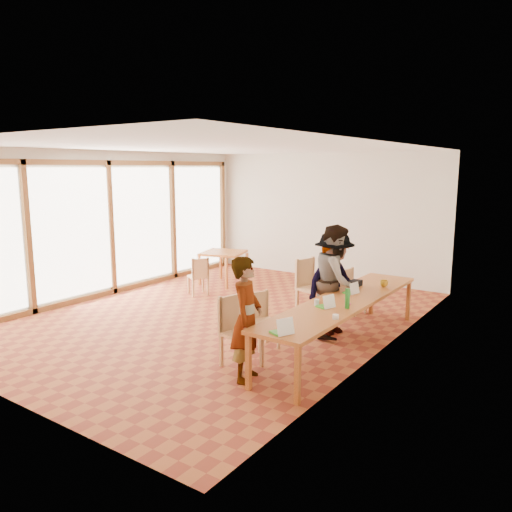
{
  "coord_description": "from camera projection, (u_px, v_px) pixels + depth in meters",
  "views": [
    {
      "loc": [
        5.46,
        -6.8,
        2.66
      ],
      "look_at": [
        0.49,
        0.38,
        1.1
      ],
      "focal_mm": 35.0,
      "sensor_mm": 36.0,
      "label": 1
    }
  ],
  "objects": [
    {
      "name": "person_near",
      "position": [
        247.0,
        319.0,
        6.21
      ],
      "size": [
        0.56,
        0.67,
        1.58
      ],
      "primitive_type": "imported",
      "rotation": [
        0.0,
        0.0,
        1.92
      ],
      "color": "gray",
      "rests_on": "ground"
    },
    {
      "name": "laptop_mid",
      "position": [
        327.0,
        304.0,
        6.86
      ],
      "size": [
        0.25,
        0.26,
        0.18
      ],
      "rotation": [
        0.0,
        0.0,
        -0.31
      ],
      "color": "green",
      "rests_on": "communal_table"
    },
    {
      "name": "chair_far",
      "position": [
        309.0,
        280.0,
        9.07
      ],
      "size": [
        0.58,
        0.58,
        0.55
      ],
      "rotation": [
        0.0,
        0.0,
        -0.25
      ],
      "color": "#E3AA71",
      "rests_on": "ground"
    },
    {
      "name": "laptop_far",
      "position": [
        352.0,
        290.0,
        7.62
      ],
      "size": [
        0.22,
        0.24,
        0.18
      ],
      "rotation": [
        0.0,
        0.0,
        -0.21
      ],
      "color": "green",
      "rests_on": "communal_table"
    },
    {
      "name": "side_table",
      "position": [
        223.0,
        255.0,
        11.44
      ],
      "size": [
        0.9,
        0.9,
        0.75
      ],
      "rotation": [
        0.0,
        0.0,
        0.31
      ],
      "color": "#C76D2C",
      "rests_on": "ground"
    },
    {
      "name": "communal_table",
      "position": [
        344.0,
        303.0,
        7.3
      ],
      "size": [
        0.8,
        4.0,
        0.75
      ],
      "color": "#C76D2C",
      "rests_on": "ground"
    },
    {
      "name": "yellow_mug",
      "position": [
        384.0,
        283.0,
        8.08
      ],
      "size": [
        0.17,
        0.17,
        0.1
      ],
      "primitive_type": "imported",
      "rotation": [
        0.0,
        0.0,
        -0.4
      ],
      "color": "gold",
      "rests_on": "communal_table"
    },
    {
      "name": "condiment_cup",
      "position": [
        336.0,
        317.0,
        6.34
      ],
      "size": [
        0.08,
        0.08,
        0.06
      ],
      "primitive_type": "cylinder",
      "color": "white",
      "rests_on": "communal_table"
    },
    {
      "name": "green_bottle",
      "position": [
        347.0,
        298.0,
        6.81
      ],
      "size": [
        0.07,
        0.07,
        0.28
      ],
      "primitive_type": "cylinder",
      "color": "#1F6E22",
      "rests_on": "communal_table"
    },
    {
      "name": "wall_right",
      "position": [
        386.0,
        250.0,
        7.09
      ],
      "size": [
        0.1,
        8.0,
        3.0
      ],
      "primitive_type": "cube",
      "color": "beige",
      "rests_on": "ground"
    },
    {
      "name": "ceiling",
      "position": [
        220.0,
        146.0,
        8.5
      ],
      "size": [
        6.0,
        8.0,
        0.04
      ],
      "primitive_type": "cube",
      "color": "white",
      "rests_on": "wall_back"
    },
    {
      "name": "wall_back",
      "position": [
        325.0,
        216.0,
        12.01
      ],
      "size": [
        6.0,
        0.1,
        3.0
      ],
      "primitive_type": "cube",
      "color": "beige",
      "rests_on": "ground"
    },
    {
      "name": "chair_mid",
      "position": [
        260.0,
        313.0,
        7.45
      ],
      "size": [
        0.51,
        0.51,
        0.44
      ],
      "rotation": [
        0.0,
        0.0,
        -0.41
      ],
      "color": "#E3AA71",
      "rests_on": "ground"
    },
    {
      "name": "laptop_near",
      "position": [
        283.0,
        329.0,
        5.77
      ],
      "size": [
        0.28,
        0.29,
        0.2
      ],
      "rotation": [
        0.0,
        0.0,
        -0.42
      ],
      "color": "green",
      "rests_on": "communal_table"
    },
    {
      "name": "chair_near",
      "position": [
        236.0,
        323.0,
        6.72
      ],
      "size": [
        0.53,
        0.53,
        0.51
      ],
      "rotation": [
        0.0,
        0.0,
        -0.2
      ],
      "color": "#E3AA71",
      "rests_on": "ground"
    },
    {
      "name": "chair_empty",
      "position": [
        350.0,
        286.0,
        9.19
      ],
      "size": [
        0.46,
        0.46,
        0.43
      ],
      "rotation": [
        0.0,
        0.0,
        -0.24
      ],
      "color": "#E3AA71",
      "rests_on": "ground"
    },
    {
      "name": "ground",
      "position": [
        222.0,
        316.0,
        9.03
      ],
      "size": [
        8.0,
        8.0,
        0.0
      ],
      "primitive_type": "plane",
      "color": "#A34F27",
      "rests_on": "ground"
    },
    {
      "name": "chair_spare",
      "position": [
        199.0,
        272.0,
        10.42
      ],
      "size": [
        0.51,
        0.51,
        0.43
      ],
      "rotation": [
        0.0,
        0.0,
        2.6
      ],
      "color": "#E3AA71",
      "rests_on": "ground"
    },
    {
      "name": "person_far",
      "position": [
        334.0,
        283.0,
        7.96
      ],
      "size": [
        0.93,
        1.22,
        1.67
      ],
      "primitive_type": "imported",
      "rotation": [
        0.0,
        0.0,
        1.24
      ],
      "color": "gray",
      "rests_on": "ground"
    },
    {
      "name": "window_wall",
      "position": [
        110.0,
        223.0,
        10.43
      ],
      "size": [
        0.1,
        8.0,
        3.0
      ],
      "primitive_type": "cube",
      "color": "white",
      "rests_on": "ground"
    },
    {
      "name": "clear_glass",
      "position": [
        317.0,
        302.0,
        6.97
      ],
      "size": [
        0.07,
        0.07,
        0.09
      ],
      "primitive_type": "cylinder",
      "color": "silver",
      "rests_on": "communal_table"
    },
    {
      "name": "person_mid",
      "position": [
        336.0,
        281.0,
        7.87
      ],
      "size": [
        0.9,
        1.03,
        1.78
      ],
      "primitive_type": "imported",
      "rotation": [
        0.0,
        0.0,
        1.87
      ],
      "color": "gray",
      "rests_on": "ground"
    },
    {
      "name": "black_pouch",
      "position": [
        355.0,
        283.0,
        8.1
      ],
      "size": [
        0.16,
        0.26,
        0.09
      ],
      "primitive_type": "cube",
      "color": "black",
      "rests_on": "communal_table"
    },
    {
      "name": "pink_phone",
      "position": [
        348.0,
        304.0,
        7.01
      ],
      "size": [
        0.05,
        0.1,
        0.01
      ],
      "primitive_type": "cube",
      "color": "#CF4474",
      "rests_on": "communal_table"
    }
  ]
}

